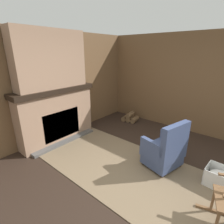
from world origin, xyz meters
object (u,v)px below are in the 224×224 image
object	(u,v)px
firewood_stack	(130,118)
oil_lamp_vase	(30,88)
laundry_basket	(220,178)
storage_case	(68,82)
decorative_plate_on_mantel	(48,83)
armchair	(165,151)

from	to	relation	value
firewood_stack	oil_lamp_vase	size ratio (longest dim) A/B	2.34
laundry_basket	storage_case	bearing A→B (deg)	-174.36
laundry_basket	decorative_plate_on_mantel	distance (m)	3.88
firewood_stack	decorative_plate_on_mantel	size ratio (longest dim) A/B	2.15
armchair	firewood_stack	distance (m)	2.43
laundry_basket	decorative_plate_on_mantel	size ratio (longest dim) A/B	1.90
firewood_stack	laundry_basket	size ratio (longest dim) A/B	1.13
oil_lamp_vase	laundry_basket	bearing A→B (deg)	20.45
firewood_stack	decorative_plate_on_mantel	bearing A→B (deg)	-108.12
armchair	oil_lamp_vase	world-z (taller)	oil_lamp_vase
oil_lamp_vase	firewood_stack	bearing A→B (deg)	75.05
oil_lamp_vase	decorative_plate_on_mantel	xyz separation A→B (m)	(-0.02, 0.44, 0.04)
armchair	laundry_basket	size ratio (longest dim) A/B	2.06
armchair	decorative_plate_on_mantel	distance (m)	2.92
firewood_stack	storage_case	xyz separation A→B (m)	(-0.73, -1.76, 1.29)
oil_lamp_vase	storage_case	bearing A→B (deg)	89.99
oil_lamp_vase	storage_case	distance (m)	0.97
oil_lamp_vase	storage_case	size ratio (longest dim) A/B	0.93
laundry_basket	storage_case	distance (m)	3.75
storage_case	decorative_plate_on_mantel	world-z (taller)	decorative_plate_on_mantel
laundry_basket	storage_case	size ratio (longest dim) A/B	1.93
armchair	decorative_plate_on_mantel	bearing A→B (deg)	29.91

